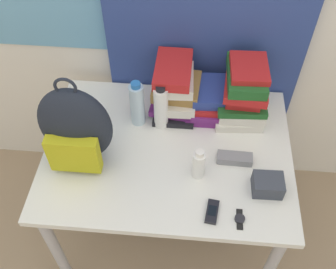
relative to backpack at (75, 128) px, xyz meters
The scene contains 12 objects.
desk 0.47m from the backpack, 11.23° to the left, with size 1.09×0.82×0.73m.
backpack is the anchor object (origin of this frame).
book_stack_left 0.51m from the backpack, 41.49° to the left, with size 0.24×0.27×0.26m.
book_stack_center 0.64m from the backpack, 32.43° to the left, with size 0.18×0.26×0.14m.
book_stack_right 0.76m from the backpack, 25.47° to the left, with size 0.24×0.29×0.29m.
water_bottle 0.32m from the backpack, 46.60° to the left, with size 0.07×0.07×0.24m.
sports_bottle 0.40m from the backpack, 33.82° to the left, with size 0.06×0.06×0.24m.
sunscreen_bottle 0.52m from the backpack, ahead, with size 0.05×0.05×0.16m.
cell_phone 0.64m from the backpack, 21.97° to the right, with size 0.06×0.11×0.02m.
sunglasses_case 0.68m from the backpack, ahead, with size 0.15×0.06×0.04m.
camera_pouch 0.81m from the backpack, ahead, with size 0.12×0.10×0.07m.
wristwatch 0.74m from the backpack, 20.29° to the right, with size 0.04×0.09×0.01m.
Camera 1 is at (0.09, -0.66, 2.10)m, focal length 42.00 mm.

